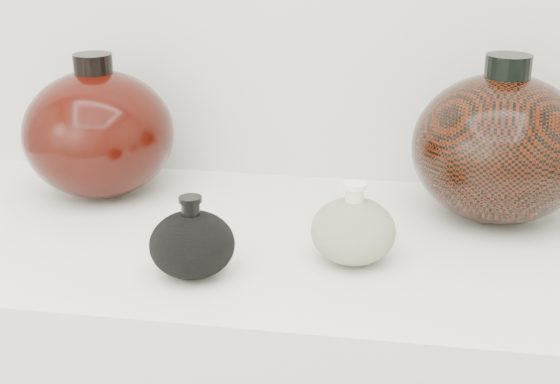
% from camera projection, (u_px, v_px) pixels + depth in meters
% --- Properties ---
extents(black_gourd_vase, '(0.13, 0.13, 0.10)m').
position_uv_depth(black_gourd_vase, '(192.00, 244.00, 0.95)').
color(black_gourd_vase, black).
rests_on(black_gourd_vase, display_counter).
extents(cream_gourd_vase, '(0.14, 0.14, 0.11)m').
position_uv_depth(cream_gourd_vase, '(353.00, 230.00, 0.99)').
color(cream_gourd_vase, '#BDAA97').
rests_on(cream_gourd_vase, display_counter).
extents(left_round_pot, '(0.23, 0.23, 0.22)m').
position_uv_depth(left_round_pot, '(99.00, 133.00, 1.20)').
color(left_round_pot, black).
rests_on(left_round_pot, display_counter).
extents(right_round_pot, '(0.27, 0.27, 0.24)m').
position_uv_depth(right_round_pot, '(500.00, 147.00, 1.10)').
color(right_round_pot, black).
rests_on(right_round_pot, display_counter).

